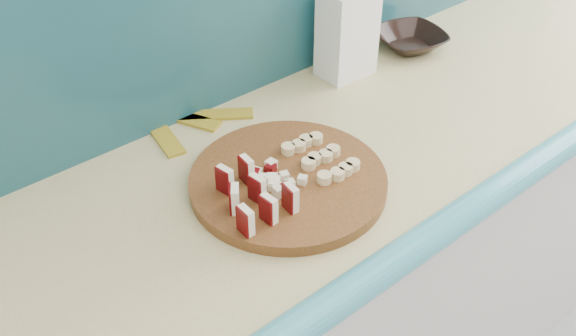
{
  "coord_description": "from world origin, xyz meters",
  "views": [
    {
      "loc": [
        -0.9,
        0.75,
        1.69
      ],
      "look_at": [
        -0.3,
        1.46,
        0.95
      ],
      "focal_mm": 40.0,
      "sensor_mm": 36.0,
      "label": 1
    }
  ],
  "objects": [
    {
      "name": "flour_bag",
      "position": [
        0.07,
        1.7,
        1.02
      ],
      "size": [
        0.13,
        0.09,
        0.21
      ],
      "primitive_type": "cube",
      "rotation": [
        0.0,
        0.0,
        -0.03
      ],
      "color": "white",
      "rests_on": "kitchen_counter"
    },
    {
      "name": "banana_peel",
      "position": [
        -0.34,
        1.76,
        0.91
      ],
      "size": [
        0.24,
        0.2,
        0.01
      ],
      "rotation": [
        0.0,
        0.0,
        0.27
      ],
      "color": "gold",
      "rests_on": "kitchen_counter"
    },
    {
      "name": "cutting_board",
      "position": [
        -0.3,
        1.46,
        0.92
      ],
      "size": [
        0.38,
        0.38,
        0.02
      ],
      "primitive_type": "cylinder",
      "rotation": [
        0.0,
        0.0,
        -0.04
      ],
      "color": "#42270E",
      "rests_on": "kitchen_counter"
    },
    {
      "name": "brown_bowl",
      "position": [
        0.29,
        1.69,
        0.93
      ],
      "size": [
        0.21,
        0.21,
        0.04
      ],
      "primitive_type": "imported",
      "rotation": [
        0.0,
        0.0,
        -0.25
      ],
      "color": "black",
      "rests_on": "kitchen_counter"
    },
    {
      "name": "kitchen_counter",
      "position": [
        0.1,
        1.5,
        0.46
      ],
      "size": [
        2.2,
        0.63,
        0.91
      ],
      "color": "beige",
      "rests_on": "ground"
    },
    {
      "name": "banana_slices",
      "position": [
        -0.23,
        1.46,
        0.94
      ],
      "size": [
        0.1,
        0.14,
        0.02
      ],
      "color": "#D1B97F",
      "rests_on": "cutting_board"
    },
    {
      "name": "apple_wedges",
      "position": [
        -0.41,
        1.44,
        0.96
      ],
      "size": [
        0.11,
        0.15,
        0.05
      ],
      "color": "beige",
      "rests_on": "cutting_board"
    },
    {
      "name": "apple_chunks",
      "position": [
        -0.33,
        1.46,
        0.94
      ],
      "size": [
        0.06,
        0.06,
        0.02
      ],
      "color": "#FFF3CB",
      "rests_on": "cutting_board"
    }
  ]
}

